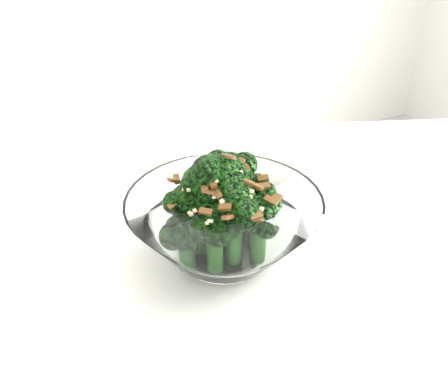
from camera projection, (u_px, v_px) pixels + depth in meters
name	position (u px, v px, depth m)	size (l,w,h in m)	color
table	(358.00, 349.00, 0.50)	(1.40, 1.17, 0.75)	white
broccoli_dish	(224.00, 221.00, 0.50)	(0.19, 0.19, 0.12)	white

